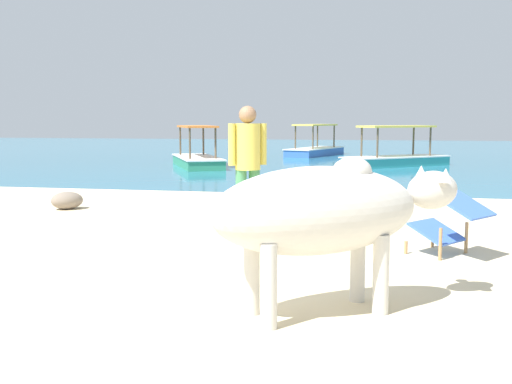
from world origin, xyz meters
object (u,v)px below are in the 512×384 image
cow (324,212)px  person_standing (248,160)px  deck_chair_far (450,220)px  boat_green (197,158)px  boat_blue (315,149)px  boat_teal (396,157)px

cow → person_standing: person_standing is taller
deck_chair_far → person_standing: bearing=17.8°
cow → person_standing: bearing=79.9°
person_standing → boat_green: (-3.97, 10.78, -0.70)m
boat_blue → boat_teal: same height
deck_chair_far → boat_green: 13.22m
boat_teal → deck_chair_far: bearing=-128.9°
deck_chair_far → boat_blue: bearing=-42.9°
deck_chair_far → cow: bearing=99.1°
deck_chair_far → boat_blue: (-3.31, 18.32, -0.13)m
cow → deck_chair_far: bearing=29.9°
cow → person_standing: 3.25m
person_standing → boat_blue: person_standing is taller
cow → boat_teal: bearing=54.1°
person_standing → boat_teal: person_standing is taller
deck_chair_far → boat_teal: boat_teal is taller
deck_chair_far → boat_green: size_ratio=0.24×
deck_chair_far → boat_green: (-6.34, 11.60, -0.13)m
boat_green → boat_teal: (6.15, 1.49, 0.00)m
boat_blue → boat_teal: (3.11, -5.23, 0.00)m
deck_chair_far → person_standing: 2.58m
person_standing → boat_teal: 12.49m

